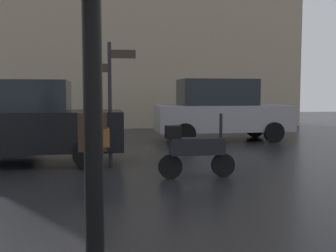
{
  "coord_description": "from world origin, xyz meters",
  "views": [
    {
      "loc": [
        -0.32,
        -2.32,
        1.63
      ],
      "look_at": [
        0.76,
        4.27,
        1.08
      ],
      "focal_mm": 43.23,
      "sensor_mm": 36.0,
      "label": 1
    }
  ],
  "objects_px": {
    "parked_car_distant": "(22,122)",
    "parked_car_right": "(221,110)",
    "parked_scooter": "(195,149)",
    "pedestrian_with_bag": "(94,142)",
    "street_signpost": "(110,92)"
  },
  "relations": [
    {
      "from": "parked_car_distant",
      "to": "parked_car_right",
      "type": "bearing_deg",
      "value": 28.79
    },
    {
      "from": "parked_scooter",
      "to": "parked_car_distant",
      "type": "xyz_separation_m",
      "value": [
        -3.54,
        2.06,
        0.41
      ]
    },
    {
      "from": "pedestrian_with_bag",
      "to": "parked_scooter",
      "type": "height_order",
      "value": "pedestrian_with_bag"
    },
    {
      "from": "parked_car_right",
      "to": "parked_car_distant",
      "type": "height_order",
      "value": "parked_car_right"
    },
    {
      "from": "parked_car_right",
      "to": "street_signpost",
      "type": "relative_size",
      "value": 1.69
    },
    {
      "from": "parked_car_distant",
      "to": "street_signpost",
      "type": "distance_m",
      "value": 2.21
    },
    {
      "from": "pedestrian_with_bag",
      "to": "parked_scooter",
      "type": "xyz_separation_m",
      "value": [
        1.87,
        1.18,
        -0.31
      ]
    },
    {
      "from": "parked_scooter",
      "to": "parked_car_distant",
      "type": "distance_m",
      "value": 4.11
    },
    {
      "from": "parked_scooter",
      "to": "street_signpost",
      "type": "height_order",
      "value": "street_signpost"
    },
    {
      "from": "parked_scooter",
      "to": "parked_car_right",
      "type": "distance_m",
      "value": 6.28
    },
    {
      "from": "parked_scooter",
      "to": "street_signpost",
      "type": "distance_m",
      "value": 2.32
    },
    {
      "from": "parked_car_right",
      "to": "street_signpost",
      "type": "height_order",
      "value": "street_signpost"
    },
    {
      "from": "pedestrian_with_bag",
      "to": "street_signpost",
      "type": "xyz_separation_m",
      "value": [
        0.31,
        2.49,
        0.79
      ]
    },
    {
      "from": "pedestrian_with_bag",
      "to": "parked_scooter",
      "type": "distance_m",
      "value": 2.24
    },
    {
      "from": "parked_car_right",
      "to": "parked_car_distant",
      "type": "xyz_separation_m",
      "value": [
        -5.81,
        -3.77,
        -0.07
      ]
    }
  ]
}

